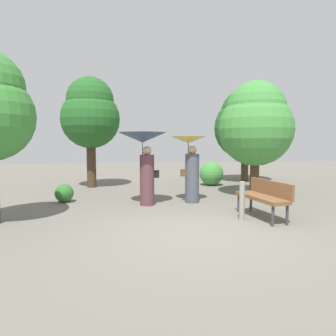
# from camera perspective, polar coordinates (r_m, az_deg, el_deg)

# --- Properties ---
(ground_plane) EXTENTS (40.00, 40.00, 0.00)m
(ground_plane) POSITION_cam_1_polar(r_m,az_deg,el_deg) (5.91, 4.17, -11.74)
(ground_plane) COLOR #6B665B
(person_left) EXTENTS (1.27, 1.27, 1.95)m
(person_left) POSITION_cam_1_polar(r_m,az_deg,el_deg) (8.09, -4.53, 3.18)
(person_left) COLOR #563338
(person_left) RESTS_ON ground
(person_right) EXTENTS (0.98, 0.98, 1.85)m
(person_right) POSITION_cam_1_polar(r_m,az_deg,el_deg) (8.46, 4.21, 1.46)
(person_right) COLOR #474C56
(person_right) RESTS_ON ground
(park_bench) EXTENTS (0.71, 1.56, 0.83)m
(park_bench) POSITION_cam_1_polar(r_m,az_deg,el_deg) (7.12, 17.65, -4.88)
(park_bench) COLOR #38383D
(park_bench) RESTS_ON ground
(tree_near_right) EXTENTS (2.66, 2.66, 3.98)m
(tree_near_right) POSITION_cam_1_polar(r_m,az_deg,el_deg) (13.56, 14.37, 8.09)
(tree_near_right) COLOR #42301E
(tree_near_right) RESTS_ON ground
(tree_mid_left) EXTENTS (2.16, 2.16, 4.10)m
(tree_mid_left) POSITION_cam_1_polar(r_m,az_deg,el_deg) (11.76, -14.38, 9.88)
(tree_mid_left) COLOR #42301E
(tree_mid_left) RESTS_ON ground
(tree_mid_right) EXTENTS (2.29, 2.29, 3.58)m
(tree_mid_right) POSITION_cam_1_polar(r_m,az_deg,el_deg) (9.89, 16.15, 8.09)
(tree_mid_right) COLOR #42301E
(tree_mid_right) RESTS_ON ground
(bush_path_left) EXTENTS (0.93, 0.93, 0.93)m
(bush_path_left) POSITION_cam_1_polar(r_m,az_deg,el_deg) (12.05, 8.15, -1.04)
(bush_path_left) COLOR #428C3D
(bush_path_left) RESTS_ON ground
(bush_path_right) EXTENTS (0.52, 0.52, 0.52)m
(bush_path_right) POSITION_cam_1_polar(r_m,az_deg,el_deg) (9.06, -18.92, -4.49)
(bush_path_right) COLOR #2D6B28
(bush_path_right) RESTS_ON ground
(path_marker_post) EXTENTS (0.12, 0.12, 0.84)m
(path_marker_post) POSITION_cam_1_polar(r_m,az_deg,el_deg) (6.81, 13.74, -6.00)
(path_marker_post) COLOR gray
(path_marker_post) RESTS_ON ground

